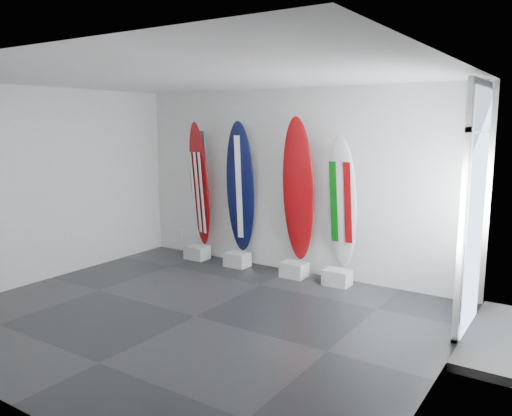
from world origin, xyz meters
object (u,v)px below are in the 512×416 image
Objects in this scene: surfboard_usa at (199,184)px; surfboard_italy at (342,203)px; surfboard_swiss at (298,190)px; surfboard_navy at (240,188)px.

surfboard_italy is at bearing 13.16° from surfboard_usa.
surfboard_swiss is at bearing 177.91° from surfboard_italy.
surfboard_usa is at bearing 168.79° from surfboard_navy.
surfboard_navy is 0.97× the size of surfboard_swiss.
surfboard_usa is 1.09× the size of surfboard_italy.
surfboard_swiss is (1.12, 0.00, 0.03)m from surfboard_navy.
surfboard_navy is 1.87m from surfboard_italy.
surfboard_italy is at bearing -6.37° from surfboard_swiss.
surfboard_swiss is at bearing 13.16° from surfboard_usa.
surfboard_usa is 2.02m from surfboard_swiss.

